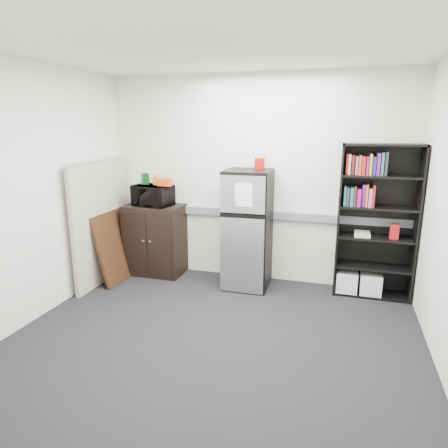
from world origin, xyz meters
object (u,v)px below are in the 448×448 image
bookshelf (375,218)px  refrigerator (247,230)px  cubicle_partition (103,222)px  cabinet (155,240)px  microwave (153,195)px

bookshelf → refrigerator: bearing=-174.5°
cubicle_partition → refrigerator: cubicle_partition is taller
cabinet → refrigerator: refrigerator is taller
bookshelf → cubicle_partition: 3.45m
cabinet → refrigerator: size_ratio=0.65×
microwave → refrigerator: refrigerator is taller
cabinet → refrigerator: (1.35, -0.08, 0.27)m
cabinet → refrigerator: 1.37m
cubicle_partition → refrigerator: size_ratio=1.07×
cubicle_partition → cabinet: (0.54, 0.42, -0.32)m
cabinet → bookshelf: bearing=1.3°
bookshelf → refrigerator: size_ratio=1.22×
bookshelf → cubicle_partition: (-3.41, -0.49, -0.16)m
bookshelf → refrigerator: (-1.52, -0.15, -0.21)m
bookshelf → microwave: bearing=-178.4°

